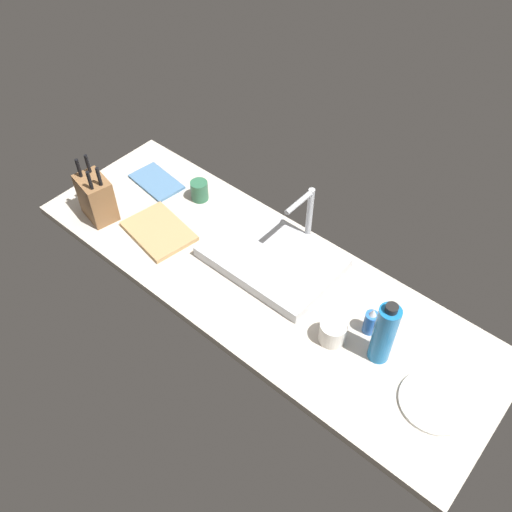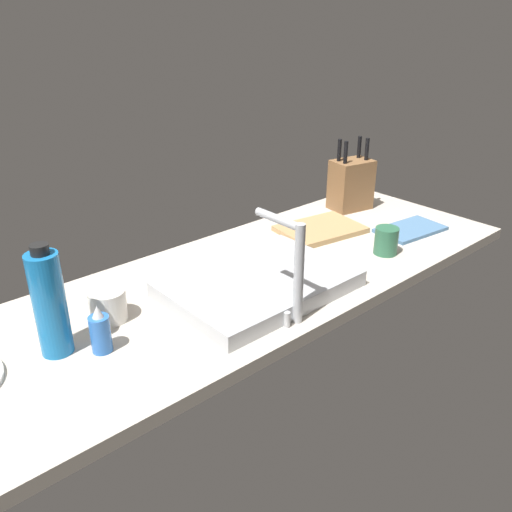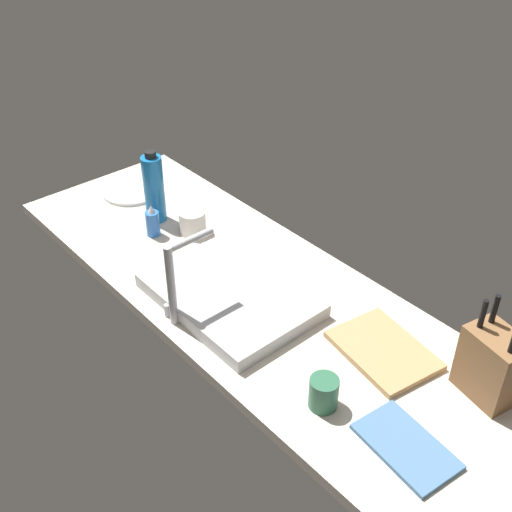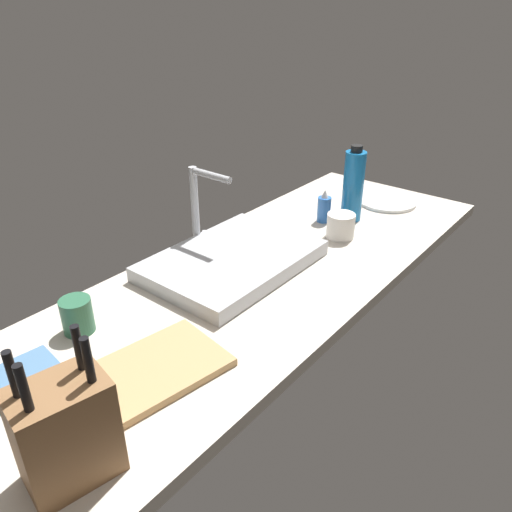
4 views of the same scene
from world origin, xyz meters
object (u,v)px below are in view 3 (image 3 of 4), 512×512
water_bottle (154,188)px  ceramic_cup (192,222)px  coffee_mug (324,393)px  faucet (176,275)px  cutting_board (383,350)px  soap_bottle (153,222)px  dish_towel (406,446)px  sink_basin (231,296)px  knife_block (492,364)px  dinner_plate (131,191)px

water_bottle → ceramic_cup: (-15.05, -4.62, -8.36)cm
water_bottle → coffee_mug: 99.58cm
faucet → water_bottle: bearing=-27.0°
faucet → water_bottle: (48.79, -24.88, -3.16)cm
cutting_board → coffee_mug: 25.47cm
soap_bottle → dish_towel: soap_bottle is taller
sink_basin → soap_bottle: (44.92, -2.87, 2.68)cm
coffee_mug → knife_block: bearing=-124.9°
coffee_mug → ceramic_cup: bearing=-14.7°
knife_block → cutting_board: (25.45, 8.44, -8.64)cm
faucet → water_bottle: 54.86cm
sink_basin → knife_block: bearing=-159.5°
sink_basin → dish_towel: sink_basin is taller
ceramic_cup → knife_block: bearing=-173.6°
faucet → coffee_mug: size_ratio=3.02×
coffee_mug → ceramic_cup: 85.52cm
cutting_board → soap_bottle: soap_bottle is taller
knife_block → soap_bottle: size_ratio=2.29×
ceramic_cup → dish_towel: bearing=170.9°
sink_basin → dish_towel: bearing=177.6°
cutting_board → soap_bottle: 89.39cm
dinner_plate → ceramic_cup: ceramic_cup is taller
knife_block → water_bottle: size_ratio=1.01×
water_bottle → dish_towel: bearing=174.2°
coffee_mug → faucet: bearing=9.0°
faucet → soap_bottle: 46.42cm
dinner_plate → soap_bottle: bearing=162.0°
knife_block → dish_towel: 29.93cm
ceramic_cup → sink_basin: bearing=159.7°
dish_towel → sink_basin: bearing=-2.4°
dinner_plate → ceramic_cup: 37.35cm
faucet → dish_towel: 73.04cm
knife_block → cutting_board: 28.18cm
dish_towel → ceramic_cup: size_ratio=2.57×
sink_basin → coffee_mug: (-45.26, 7.91, 2.06)cm
dinner_plate → sink_basin: bearing=170.5°
cutting_board → soap_bottle: (88.13, 14.38, 3.99)cm
cutting_board → coffee_mug: bearing=94.6°
knife_block → soap_bottle: (113.59, 22.83, -4.66)cm
coffee_mug → ceramic_cup: (82.70, -21.75, -0.25)cm
knife_block → soap_bottle: 115.95cm
cutting_board → ceramic_cup: (80.66, 3.41, 3.11)cm
faucet → dish_towel: bearing=-169.6°
dinner_plate → faucet: bearing=158.3°
knife_block → water_bottle: knife_block is taller
faucet → soap_bottle: faucet is taller
sink_basin → ceramic_cup: bearing=-20.3°
dinner_plate → coffee_mug: coffee_mug is taller
water_bottle → soap_bottle: bearing=140.1°
water_bottle → dinner_plate: size_ratio=1.21×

